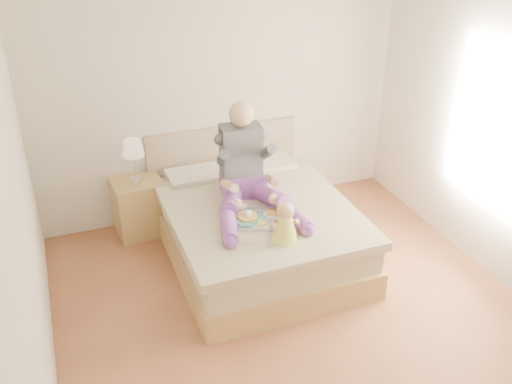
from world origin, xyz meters
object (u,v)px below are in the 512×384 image
object	(u,v)px
bed	(254,225)
adult	(247,174)
nightstand	(139,207)
baby	(285,225)
tray	(258,217)

from	to	relation	value
bed	adult	xyz separation A→B (m)	(-0.06, 0.03, 0.58)
nightstand	baby	xyz separation A→B (m)	(1.00, -1.54, 0.45)
nightstand	bed	bearing A→B (deg)	-43.17
bed	nightstand	world-z (taller)	bed
nightstand	baby	size ratio (longest dim) A/B	1.66
adult	baby	bearing A→B (deg)	-80.59
tray	nightstand	bearing A→B (deg)	147.75
adult	nightstand	bearing A→B (deg)	145.62
nightstand	adult	bearing A→B (deg)	-43.93
bed	baby	distance (m)	0.87
nightstand	baby	world-z (taller)	baby
adult	tray	size ratio (longest dim) A/B	2.01
nightstand	adult	distance (m)	1.34
nightstand	tray	size ratio (longest dim) A/B	1.04
tray	baby	world-z (taller)	baby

